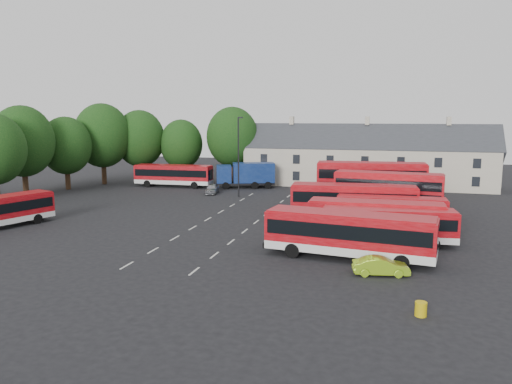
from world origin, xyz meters
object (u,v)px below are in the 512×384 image
bus_row_a (349,232)px  box_truck (246,174)px  bus_dd_south (388,191)px  silver_car (212,189)px  lamppost (239,155)px  grit_bin (421,309)px  lime_car (381,266)px

bus_row_a → box_truck: box_truck is taller
bus_dd_south → silver_car: size_ratio=2.95×
bus_dd_south → lamppost: 19.75m
bus_row_a → grit_bin: size_ratio=16.15×
box_truck → silver_car: 6.96m
lime_car → lamppost: size_ratio=0.36×
silver_car → lime_car: silver_car is taller
grit_bin → lamppost: (-20.15, 33.71, 4.99)m
bus_dd_south → grit_bin: bearing=-79.5°
silver_car → lamppost: bearing=-31.8°
grit_bin → lamppost: bearing=120.9°
box_truck → silver_car: box_truck is taller
silver_car → grit_bin: size_ratio=4.94×
silver_car → bus_dd_south: bearing=-30.7°
box_truck → lime_car: bearing=-81.7°
bus_dd_south → grit_bin: (1.89, -26.73, -2.16)m
lime_car → grit_bin: lime_car is taller
grit_bin → lamppost: size_ratio=0.08×
lime_car → box_truck: bearing=17.8°
silver_car → box_truck: bearing=55.2°
lime_car → grit_bin: (2.14, -6.35, -0.22)m
lamppost → silver_car: bearing=157.8°
box_truck → lamppost: (1.29, -7.89, 3.37)m
box_truck → grit_bin: size_ratio=11.21×
box_truck → silver_car: bearing=-135.7°
bus_dd_south → grit_bin: 26.89m
bus_row_a → lamppost: lamppost is taller
bus_dd_south → silver_car: bus_dd_south is taller
bus_dd_south → lamppost: (-18.26, 6.98, 2.83)m
bus_row_a → lamppost: 29.09m
silver_car → lamppost: (4.20, -1.72, 4.73)m
bus_row_a → box_truck: bearing=125.5°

